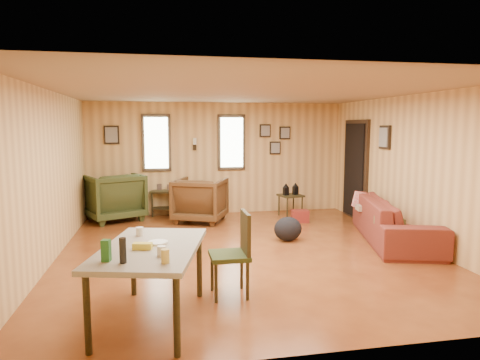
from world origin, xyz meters
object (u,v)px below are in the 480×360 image
at_px(sofa, 395,213).
at_px(dining_table, 150,253).
at_px(side_table, 291,194).
at_px(recliner_brown, 200,198).
at_px(recliner_green, 114,194).
at_px(end_table, 165,198).

bearing_deg(sofa, dining_table, 135.52).
bearing_deg(side_table, recliner_brown, -175.37).
bearing_deg(recliner_green, side_table, 150.47).
relative_size(recliner_brown, end_table, 1.42).
relative_size(sofa, recliner_brown, 2.50).
xyz_separation_m(recliner_brown, dining_table, (-0.89, -4.33, 0.20)).
distance_m(sofa, dining_table, 4.52).
bearing_deg(sofa, recliner_green, 77.40).
bearing_deg(side_table, dining_table, -122.14).
height_order(recliner_green, side_table, recliner_green).
bearing_deg(sofa, end_table, 68.37).
bearing_deg(side_table, end_table, 167.30).
bearing_deg(sofa, recliner_brown, 71.15).
bearing_deg(end_table, side_table, -12.70).
relative_size(sofa, end_table, 3.54).
bearing_deg(dining_table, recliner_green, 113.21).
bearing_deg(dining_table, recliner_brown, 91.92).
xyz_separation_m(side_table, dining_table, (-2.82, -4.48, 0.20)).
relative_size(sofa, dining_table, 1.47).
relative_size(end_table, side_table, 0.95).
relative_size(recliner_green, end_table, 1.55).
bearing_deg(end_table, recliner_green, -164.51).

